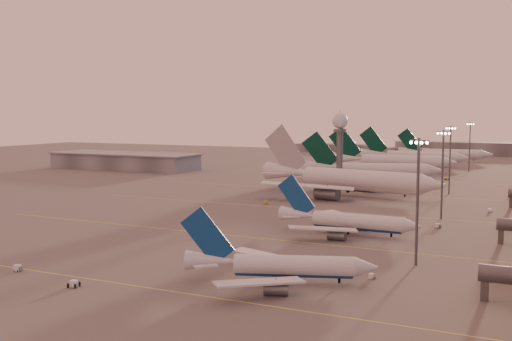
% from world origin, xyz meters
% --- Properties ---
extents(ground, '(700.00, 700.00, 0.00)m').
position_xyz_m(ground, '(0.00, 0.00, 0.00)').
color(ground, '#555353').
rests_on(ground, ground).
extents(taxiway_markings, '(180.00, 185.25, 0.02)m').
position_xyz_m(taxiway_markings, '(30.00, 56.00, 0.01)').
color(taxiway_markings, '#E1D94F').
rests_on(taxiway_markings, ground).
extents(hangar, '(82.00, 27.00, 8.50)m').
position_xyz_m(hangar, '(-120.00, 140.00, 4.32)').
color(hangar, '#595B60').
rests_on(hangar, ground).
extents(radar_tower, '(6.40, 6.40, 31.10)m').
position_xyz_m(radar_tower, '(5.00, 120.00, 20.95)').
color(radar_tower, '#505257').
rests_on(radar_tower, ground).
extents(mast_a, '(3.60, 0.56, 25.00)m').
position_xyz_m(mast_a, '(58.00, 0.00, 13.74)').
color(mast_a, '#505257').
rests_on(mast_a, ground).
extents(mast_b, '(3.60, 0.56, 25.00)m').
position_xyz_m(mast_b, '(55.00, 55.00, 13.74)').
color(mast_b, '#505257').
rests_on(mast_b, ground).
extents(mast_c, '(3.60, 0.56, 25.00)m').
position_xyz_m(mast_c, '(50.00, 110.00, 13.74)').
color(mast_c, '#505257').
rests_on(mast_c, ground).
extents(mast_d, '(3.60, 0.56, 25.00)m').
position_xyz_m(mast_d, '(48.00, 200.00, 13.74)').
color(mast_d, '#505257').
rests_on(mast_d, ground).
extents(distant_horizon, '(165.00, 37.50, 9.00)m').
position_xyz_m(distant_horizon, '(2.62, 325.14, 3.89)').
color(distant_horizon, '#595B60').
rests_on(distant_horizon, ground).
extents(narrowbody_near, '(33.18, 26.02, 13.47)m').
position_xyz_m(narrowbody_near, '(38.90, -23.28, 2.73)').
color(narrowbody_near, silver).
rests_on(narrowbody_near, ground).
extents(narrowbody_mid, '(36.53, 29.16, 14.27)m').
position_xyz_m(narrowbody_mid, '(37.39, 22.50, 2.89)').
color(narrowbody_mid, silver).
rests_on(narrowbody_mid, ground).
extents(widebody_white, '(71.48, 56.74, 25.41)m').
position_xyz_m(widebody_white, '(17.86, 89.85, 4.41)').
color(widebody_white, silver).
rests_on(widebody_white, ground).
extents(greentail_a, '(58.35, 46.45, 21.80)m').
position_xyz_m(greentail_a, '(15.15, 135.65, 3.85)').
color(greentail_a, silver).
rests_on(greentail_a, ground).
extents(greentail_b, '(63.14, 50.72, 22.98)m').
position_xyz_m(greentail_b, '(13.20, 182.25, 4.06)').
color(greentail_b, silver).
rests_on(greentail_b, ground).
extents(greentail_c, '(60.96, 49.27, 22.16)m').
position_xyz_m(greentail_c, '(16.45, 222.02, 3.91)').
color(greentail_c, silver).
rests_on(greentail_c, ground).
extents(greentail_d, '(55.96, 45.05, 20.32)m').
position_xyz_m(greentail_d, '(28.13, 260.30, 3.59)').
color(greentail_d, silver).
rests_on(greentail_d, ground).
extents(gsv_truck_a, '(6.56, 4.11, 2.49)m').
position_xyz_m(gsv_truck_a, '(-8.79, -36.54, 1.27)').
color(gsv_truck_a, silver).
rests_on(gsv_truck_a, ground).
extents(gsv_tug_near, '(2.84, 4.09, 1.08)m').
position_xyz_m(gsv_tug_near, '(7.63, -40.14, 0.56)').
color(gsv_tug_near, silver).
rests_on(gsv_tug_near, ground).
extents(gsv_catering_a, '(4.78, 3.12, 3.61)m').
position_xyz_m(gsv_catering_a, '(52.75, -13.19, 1.81)').
color(gsv_catering_a, silver).
rests_on(gsv_catering_a, ground).
extents(gsv_tug_mid, '(3.69, 3.19, 0.91)m').
position_xyz_m(gsv_tug_mid, '(5.87, 6.94, 0.47)').
color(gsv_tug_mid, gold).
rests_on(gsv_tug_mid, ground).
extents(gsv_truck_b, '(6.53, 4.00, 2.48)m').
position_xyz_m(gsv_truck_b, '(56.60, 40.64, 1.27)').
color(gsv_truck_b, silver).
rests_on(gsv_truck_b, ground).
extents(gsv_truck_c, '(4.93, 5.20, 2.13)m').
position_xyz_m(gsv_truck_c, '(-0.74, 59.37, 1.09)').
color(gsv_truck_c, gold).
rests_on(gsv_truck_c, ground).
extents(gsv_catering_b, '(4.87, 2.34, 3.99)m').
position_xyz_m(gsv_catering_b, '(66.76, 73.16, 2.00)').
color(gsv_catering_b, silver).
rests_on(gsv_catering_b, ground).
extents(gsv_tug_far, '(3.44, 3.47, 0.87)m').
position_xyz_m(gsv_tug_far, '(11.98, 108.22, 0.45)').
color(gsv_tug_far, silver).
rests_on(gsv_tug_far, ground).
extents(gsv_tug_hangar, '(3.92, 3.23, 0.97)m').
position_xyz_m(gsv_tug_hangar, '(42.90, 157.08, 0.50)').
color(gsv_tug_hangar, gold).
rests_on(gsv_tug_hangar, ground).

